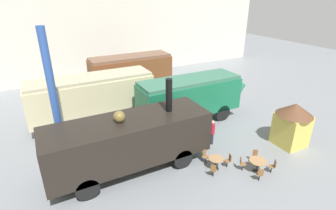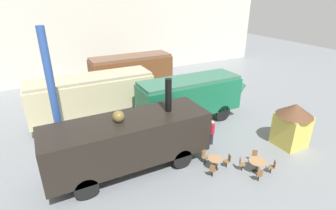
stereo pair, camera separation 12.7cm
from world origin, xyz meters
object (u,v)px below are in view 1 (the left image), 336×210
cafe_table_near (258,163)px  visitor_person (212,131)px  steam_locomotive (129,139)px  cafe_chair_0 (273,166)px  ticket_kiosk (293,122)px  passenger_coach_vintage (92,95)px  passenger_coach_wooden (131,72)px  streamlined_locomotive (197,94)px  cafe_table_mid (216,160)px

cafe_table_near → visitor_person: bearing=98.1°
steam_locomotive → cafe_table_near: steam_locomotive is taller
cafe_table_near → cafe_chair_0: (0.70, -0.51, -0.11)m
steam_locomotive → visitor_person: bearing=0.1°
cafe_table_near → ticket_kiosk: bearing=16.2°
ticket_kiosk → visitor_person: bearing=152.0°
cafe_chair_0 → visitor_person: (-1.22, 4.18, 0.45)m
passenger_coach_vintage → ticket_kiosk: 14.59m
steam_locomotive → cafe_chair_0: 8.30m
passenger_coach_vintage → ticket_kiosk: passenger_coach_vintage is taller
steam_locomotive → visitor_person: 5.90m
passenger_coach_wooden → cafe_table_near: 15.31m
steam_locomotive → visitor_person: (5.80, 0.01, -1.04)m
passenger_coach_wooden → streamlined_locomotive: (2.62, -7.73, -0.12)m
passenger_coach_vintage → streamlined_locomotive: 8.20m
cafe_table_mid → cafe_chair_0: (2.66, -1.85, -0.06)m
passenger_coach_wooden → cafe_table_near: bearing=-82.6°
streamlined_locomotive → visitor_person: streamlined_locomotive is taller
passenger_coach_vintage → cafe_table_near: (6.72, -10.95, -1.56)m
cafe_table_near → visitor_person: 3.72m
cafe_table_mid → visitor_person: size_ratio=0.50×
passenger_coach_vintage → cafe_chair_0: bearing=-57.1°
visitor_person → streamlined_locomotive: bearing=72.4°
passenger_coach_wooden → visitor_person: passenger_coach_wooden is taller
passenger_coach_vintage → visitor_person: 9.64m
passenger_coach_vintage → cafe_table_near: bearing=-58.5°
steam_locomotive → passenger_coach_vintage: bearing=93.1°
passenger_coach_wooden → ticket_kiosk: size_ratio=2.61×
cafe_chair_0 → ticket_kiosk: size_ratio=0.29×
streamlined_locomotive → steam_locomotive: steam_locomotive is taller
streamlined_locomotive → cafe_table_near: size_ratio=9.87×
passenger_coach_vintage → streamlined_locomotive: bearing=-25.9°
cafe_chair_0 → visitor_person: 4.37m
passenger_coach_vintage → visitor_person: bearing=-49.6°
passenger_coach_vintage → steam_locomotive: (0.40, -7.29, -0.19)m
visitor_person → ticket_kiosk: (4.64, -2.46, 0.71)m
cafe_chair_0 → visitor_person: size_ratio=0.49×
cafe_table_mid → passenger_coach_wooden: bearing=90.0°
streamlined_locomotive → cafe_table_near: 7.55m
ticket_kiosk → cafe_chair_0: bearing=-153.4°
passenger_coach_wooden → cafe_chair_0: 15.93m
passenger_coach_wooden → passenger_coach_vintage: 6.31m
streamlined_locomotive → cafe_chair_0: size_ratio=11.28×
streamlined_locomotive → cafe_table_mid: (-2.61, -6.03, -1.57)m
passenger_coach_wooden → steam_locomotive: 12.24m
cafe_table_mid → visitor_person: bearing=58.3°
streamlined_locomotive → visitor_person: 4.06m
passenger_coach_vintage → cafe_table_mid: passenger_coach_vintage is taller
cafe_chair_0 → ticket_kiosk: bearing=-117.4°
steam_locomotive → cafe_table_near: 7.43m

